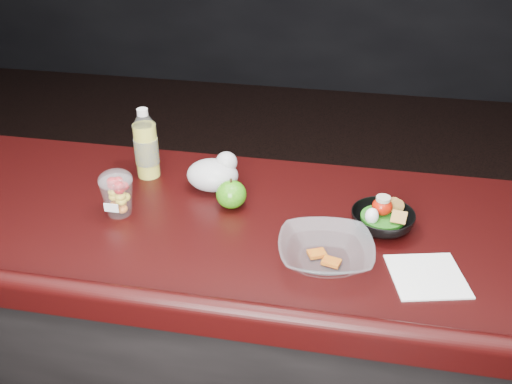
# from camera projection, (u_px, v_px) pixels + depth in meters

# --- Properties ---
(counter) EXTENTS (4.06, 0.71, 1.02)m
(counter) POSITION_uv_depth(u_px,v_px,m) (234.00, 358.00, 1.74)
(counter) COLOR black
(counter) RESTS_ON ground
(lemonade_bottle) EXTENTS (0.07, 0.07, 0.21)m
(lemonade_bottle) POSITION_uv_depth(u_px,v_px,m) (146.00, 148.00, 1.64)
(lemonade_bottle) COLOR yellow
(lemonade_bottle) RESTS_ON counter
(fruit_cup) EXTENTS (0.09, 0.09, 0.13)m
(fruit_cup) POSITION_uv_depth(u_px,v_px,m) (117.00, 192.00, 1.47)
(fruit_cup) COLOR white
(fruit_cup) RESTS_ON counter
(green_apple) EXTENTS (0.08, 0.08, 0.09)m
(green_apple) POSITION_uv_depth(u_px,v_px,m) (231.00, 194.00, 1.52)
(green_apple) COLOR #227D0E
(green_apple) RESTS_ON counter
(plastic_bag) EXTENTS (0.15, 0.12, 0.11)m
(plastic_bag) POSITION_uv_depth(u_px,v_px,m) (214.00, 173.00, 1.60)
(plastic_bag) COLOR silver
(plastic_bag) RESTS_ON counter
(snack_bowl) EXTENTS (0.18, 0.18, 0.09)m
(snack_bowl) POSITION_uv_depth(u_px,v_px,m) (382.00, 219.00, 1.43)
(snack_bowl) COLOR black
(snack_bowl) RESTS_ON counter
(takeout_bowl) EXTENTS (0.25, 0.25, 0.05)m
(takeout_bowl) POSITION_uv_depth(u_px,v_px,m) (326.00, 252.00, 1.32)
(takeout_bowl) COLOR silver
(takeout_bowl) RESTS_ON counter
(paper_napkin) EXTENTS (0.19, 0.19, 0.00)m
(paper_napkin) POSITION_uv_depth(u_px,v_px,m) (427.00, 276.00, 1.28)
(paper_napkin) COLOR white
(paper_napkin) RESTS_ON counter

